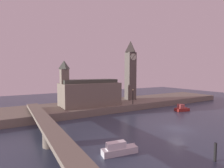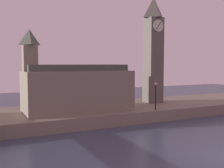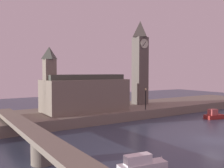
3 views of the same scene
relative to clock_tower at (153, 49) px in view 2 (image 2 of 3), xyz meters
name	(u,v)px [view 2 (image 2 of 3)]	position (x,y,z in m)	size (l,w,h in m)	color
far_embankment	(121,111)	(-6.11, -0.96, -9.13)	(70.00, 12.00, 1.50)	slate
clock_tower	(153,49)	(0.00, 0.00, 0.00)	(2.61, 2.64, 16.21)	#5B544C
parliament_hall	(75,88)	(-13.45, -2.09, -5.43)	(13.47, 6.30, 10.11)	slate
streetlamp	(156,93)	(-3.89, -6.28, -6.10)	(0.36, 0.36, 3.61)	black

